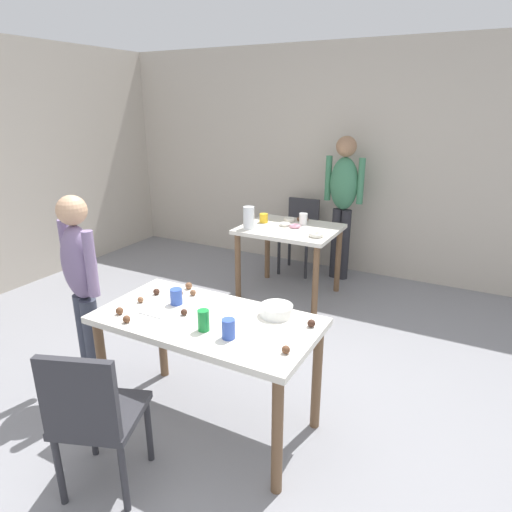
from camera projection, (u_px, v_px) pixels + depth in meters
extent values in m
plane|color=gray|center=(213.00, 426.00, 2.83)|extent=(6.40, 6.40, 0.00)
cube|color=#BCB2A3|center=(362.00, 163.00, 5.07)|extent=(6.40, 0.10, 2.60)
cube|color=silver|center=(207.00, 321.00, 2.62)|extent=(1.33, 0.69, 0.04)
cylinder|color=brown|center=(103.00, 372.00, 2.77)|extent=(0.06, 0.06, 0.71)
cylinder|color=brown|center=(277.00, 436.00, 2.24)|extent=(0.06, 0.06, 0.71)
cylinder|color=brown|center=(162.00, 333.00, 3.25)|extent=(0.06, 0.06, 0.71)
cylinder|color=brown|center=(317.00, 378.00, 2.71)|extent=(0.06, 0.06, 0.71)
cube|color=silver|center=(290.00, 229.00, 4.52)|extent=(0.97, 0.80, 0.04)
cylinder|color=brown|center=(238.00, 267.00, 4.55)|extent=(0.06, 0.06, 0.71)
cylinder|color=brown|center=(315.00, 282.00, 4.18)|extent=(0.06, 0.06, 0.71)
cylinder|color=brown|center=(267.00, 249.00, 5.12)|extent=(0.06, 0.06, 0.71)
cylinder|color=brown|center=(338.00, 260.00, 4.74)|extent=(0.06, 0.06, 0.71)
cube|color=#2D2D33|center=(102.00, 414.00, 2.28)|extent=(0.51, 0.51, 0.04)
cube|color=#2D2D33|center=(78.00, 399.00, 2.04)|extent=(0.37, 0.17, 0.42)
cylinder|color=#2D2D33|center=(92.00, 425.00, 2.54)|extent=(0.04, 0.04, 0.41)
cylinder|color=#2D2D33|center=(149.00, 430.00, 2.50)|extent=(0.04, 0.04, 0.41)
cylinder|color=#2D2D33|center=(59.00, 471.00, 2.22)|extent=(0.04, 0.04, 0.41)
cylinder|color=#2D2D33|center=(124.00, 478.00, 2.18)|extent=(0.04, 0.04, 0.41)
cube|color=#2D2D33|center=(298.00, 238.00, 5.27)|extent=(0.42, 0.42, 0.04)
cube|color=#2D2D33|center=(304.00, 216.00, 5.35)|extent=(0.38, 0.06, 0.42)
cylinder|color=#2D2D33|center=(306.00, 262.00, 5.13)|extent=(0.04, 0.04, 0.41)
cylinder|color=#2D2D33|center=(279.00, 258.00, 5.27)|extent=(0.04, 0.04, 0.41)
cylinder|color=#2D2D33|center=(315.00, 253.00, 5.42)|extent=(0.04, 0.04, 0.41)
cylinder|color=#2D2D33|center=(289.00, 250.00, 5.56)|extent=(0.04, 0.04, 0.41)
cylinder|color=#383D4C|center=(87.00, 341.00, 3.14)|extent=(0.11, 0.11, 0.71)
cylinder|color=#383D4C|center=(94.00, 347.00, 3.06)|extent=(0.11, 0.11, 0.71)
ellipsoid|color=slate|center=(79.00, 262.00, 2.90)|extent=(0.37, 0.29, 0.50)
sphere|color=tan|center=(72.00, 210.00, 2.79)|extent=(0.19, 0.19, 0.19)
cylinder|color=slate|center=(67.00, 250.00, 3.02)|extent=(0.09, 0.09, 0.43)
cylinder|color=slate|center=(91.00, 264.00, 2.76)|extent=(0.09, 0.09, 0.43)
cylinder|color=#28282D|center=(345.00, 245.00, 5.07)|extent=(0.11, 0.11, 0.82)
cylinder|color=#28282D|center=(336.00, 243.00, 5.13)|extent=(0.11, 0.11, 0.82)
ellipsoid|color=#3D7A56|center=(344.00, 184.00, 4.87)|extent=(0.34, 0.23, 0.58)
sphere|color=#997051|center=(346.00, 146.00, 4.74)|extent=(0.22, 0.22, 0.22)
cylinder|color=#3D7A56|center=(361.00, 181.00, 4.76)|extent=(0.08, 0.08, 0.49)
cylinder|color=#3D7A56|center=(328.00, 178.00, 4.96)|extent=(0.08, 0.08, 0.49)
cylinder|color=white|center=(276.00, 310.00, 2.63)|extent=(0.20, 0.20, 0.07)
cylinder|color=#198438|center=(204.00, 320.00, 2.45)|extent=(0.07, 0.07, 0.12)
cube|color=silver|center=(150.00, 315.00, 2.64)|extent=(0.17, 0.02, 0.01)
cylinder|color=#3351B2|center=(176.00, 297.00, 2.78)|extent=(0.08, 0.08, 0.10)
cylinder|color=#3351B2|center=(228.00, 329.00, 2.37)|extent=(0.07, 0.07, 0.11)
sphere|color=#3D2319|center=(156.00, 292.00, 2.92)|extent=(0.04, 0.04, 0.04)
sphere|color=brown|center=(179.00, 293.00, 2.89)|extent=(0.05, 0.05, 0.05)
sphere|color=brown|center=(286.00, 350.00, 2.24)|extent=(0.04, 0.04, 0.04)
sphere|color=brown|center=(189.00, 286.00, 3.01)|extent=(0.05, 0.05, 0.05)
sphere|color=#3D2319|center=(311.00, 323.00, 2.50)|extent=(0.05, 0.05, 0.05)
sphere|color=brown|center=(127.00, 319.00, 2.55)|extent=(0.04, 0.04, 0.04)
sphere|color=#3D2319|center=(184.00, 312.00, 2.64)|extent=(0.04, 0.04, 0.04)
sphere|color=brown|center=(140.00, 300.00, 2.81)|extent=(0.04, 0.04, 0.04)
sphere|color=brown|center=(193.00, 293.00, 2.91)|extent=(0.04, 0.04, 0.04)
sphere|color=brown|center=(120.00, 311.00, 2.65)|extent=(0.05, 0.05, 0.05)
cylinder|color=white|center=(249.00, 218.00, 4.44)|extent=(0.11, 0.11, 0.22)
cylinder|color=white|center=(303.00, 219.00, 4.60)|extent=(0.09, 0.09, 0.12)
cylinder|color=yellow|center=(264.00, 218.00, 4.68)|extent=(0.09, 0.09, 0.10)
torus|color=pink|center=(295.00, 226.00, 4.49)|extent=(0.11, 0.11, 0.03)
torus|color=white|center=(316.00, 235.00, 4.19)|extent=(0.14, 0.14, 0.04)
torus|color=white|center=(285.00, 224.00, 4.56)|extent=(0.12, 0.12, 0.03)
torus|color=white|center=(290.00, 219.00, 4.75)|extent=(0.13, 0.13, 0.04)
torus|color=brown|center=(303.00, 219.00, 4.76)|extent=(0.13, 0.13, 0.04)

